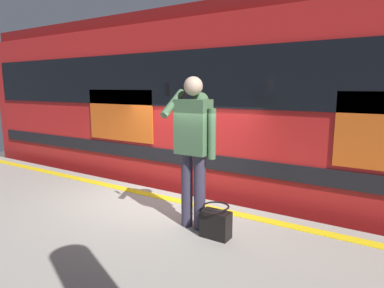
% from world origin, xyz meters
% --- Properties ---
extents(ground_plane, '(23.50, 23.50, 0.00)m').
position_xyz_m(ground_plane, '(0.00, 0.00, 0.00)').
color(ground_plane, '#4C4742').
extents(safety_line, '(11.77, 0.16, 0.01)m').
position_xyz_m(safety_line, '(0.00, 0.30, 1.10)').
color(safety_line, yellow).
rests_on(safety_line, platform).
extents(track_rail_near, '(15.61, 0.08, 0.16)m').
position_xyz_m(track_rail_near, '(0.00, -1.12, 0.08)').
color(track_rail_near, slate).
rests_on(track_rail_near, ground).
extents(track_rail_far, '(15.61, 0.08, 0.16)m').
position_xyz_m(track_rail_far, '(0.00, -2.55, 0.08)').
color(track_rail_far, slate).
rests_on(track_rail_far, ground).
extents(train_carriage, '(13.05, 3.05, 3.95)m').
position_xyz_m(train_carriage, '(-0.72, -1.83, 2.52)').
color(train_carriage, red).
rests_on(train_carriage, ground).
extents(passenger, '(0.57, 0.55, 1.82)m').
position_xyz_m(passenger, '(-0.87, 0.95, 2.17)').
color(passenger, '#383347').
rests_on(passenger, platform).
extents(handbag, '(0.34, 0.30, 0.38)m').
position_xyz_m(handbag, '(-1.24, 1.06, 1.27)').
color(handbag, black).
rests_on(handbag, platform).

